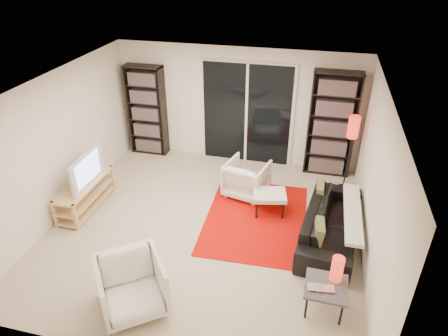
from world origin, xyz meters
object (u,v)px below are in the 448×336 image
(tv_stand, at_px, (86,194))
(ottoman, at_px, (270,196))
(bookshelf_right, at_px, (332,125))
(sofa, at_px, (332,224))
(bookshelf_left, at_px, (147,111))
(armchair_back, at_px, (247,178))
(floor_lamp, at_px, (352,134))
(side_table, at_px, (326,288))
(armchair_front, at_px, (132,286))

(tv_stand, height_order, ottoman, tv_stand)
(ottoman, bearing_deg, bookshelf_right, 60.92)
(sofa, bearing_deg, bookshelf_left, 68.91)
(armchair_back, bearing_deg, floor_lamp, -146.99)
(ottoman, xyz_separation_m, side_table, (0.99, -1.92, 0.01))
(sofa, distance_m, ottoman, 1.16)
(ottoman, relative_size, floor_lamp, 0.43)
(bookshelf_right, height_order, tv_stand, bookshelf_right)
(armchair_front, xyz_separation_m, floor_lamp, (2.69, 3.59, 0.78))
(tv_stand, bearing_deg, bookshelf_right, 28.92)
(sofa, relative_size, floor_lamp, 1.36)
(tv_stand, relative_size, side_table, 2.50)
(armchair_front, height_order, side_table, armchair_front)
(sofa, distance_m, floor_lamp, 1.82)
(tv_stand, bearing_deg, floor_lamp, 20.96)
(armchair_front, height_order, floor_lamp, floor_lamp)
(bookshelf_left, distance_m, armchair_back, 2.78)
(armchair_back, relative_size, side_table, 1.35)
(side_table, relative_size, floor_lamp, 0.37)
(tv_stand, relative_size, armchair_front, 1.67)
(bookshelf_left, xyz_separation_m, sofa, (3.98, -2.15, -0.68))
(ottoman, relative_size, side_table, 1.16)
(armchair_back, xyz_separation_m, armchair_front, (-0.91, -2.96, 0.04))
(sofa, bearing_deg, floor_lamp, -0.79)
(sofa, xyz_separation_m, ottoman, (-1.06, 0.48, 0.05))
(tv_stand, distance_m, sofa, 4.24)
(bookshelf_left, relative_size, armchair_front, 2.39)
(side_table, distance_m, floor_lamp, 3.14)
(bookshelf_right, relative_size, side_table, 3.85)
(bookshelf_left, distance_m, bookshelf_right, 3.85)
(bookshelf_left, height_order, armchair_back, bookshelf_left)
(floor_lamp, bearing_deg, ottoman, -139.09)
(bookshelf_right, xyz_separation_m, sofa, (0.13, -2.15, -0.75))
(bookshelf_right, relative_size, tv_stand, 1.54)
(bookshelf_right, height_order, floor_lamp, bookshelf_right)
(tv_stand, bearing_deg, armchair_front, -46.73)
(bookshelf_left, relative_size, side_table, 3.57)
(side_table, xyz_separation_m, floor_lamp, (0.29, 3.03, 0.79))
(armchair_back, height_order, side_table, armchair_back)
(armchair_front, bearing_deg, bookshelf_right, 24.09)
(sofa, height_order, armchair_front, armchair_front)
(bookshelf_right, xyz_separation_m, floor_lamp, (0.35, -0.56, 0.10))
(bookshelf_right, relative_size, sofa, 1.03)
(bookshelf_left, relative_size, ottoman, 3.07)
(floor_lamp, bearing_deg, armchair_back, -160.54)
(armchair_front, distance_m, floor_lamp, 4.55)
(bookshelf_right, xyz_separation_m, side_table, (0.06, -3.59, -0.69))
(armchair_back, bearing_deg, sofa, 161.82)
(armchair_back, distance_m, armchair_front, 3.10)
(bookshelf_left, height_order, bookshelf_right, bookshelf_right)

